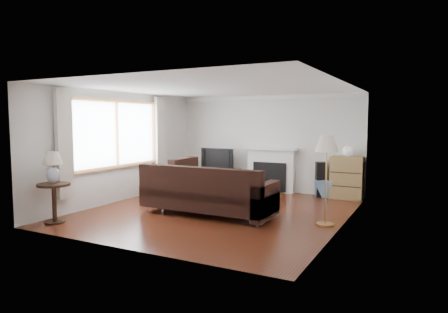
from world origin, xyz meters
The scene contains 17 objects.
room centered at (0.00, 0.00, 1.25)m, with size 5.10×5.60×2.54m.
window centered at (-2.45, -0.20, 1.55)m, with size 0.12×2.74×1.54m, color brown.
curtain_near centered at (-2.40, -1.72, 1.40)m, with size 0.10×0.35×2.10m, color beige.
curtain_far centered at (-2.40, 1.32, 1.40)m, with size 0.10×0.35×2.10m, color beige.
fireplace centered at (0.15, 2.64, 0.57)m, with size 1.40×0.26×1.15m, color white.
tv_stand centered at (-1.28, 2.47, 0.27)m, with size 1.10×0.49×0.55m, color black.
television centered at (-1.28, 2.47, 0.83)m, with size 0.96×0.13×0.56m, color black.
speaker_left centered at (-1.16, 2.55, 0.49)m, with size 0.27×0.32×0.97m, color black.
speaker_right centered at (1.49, 2.54, 0.42)m, with size 0.23×0.28×0.85m, color black.
bookshelf centered at (2.10, 2.53, 0.51)m, with size 0.74×0.35×1.01m, color olive.
globe_lamp centered at (2.10, 2.53, 1.13)m, with size 0.24×0.24×0.24m, color white.
sectional_sofa centered at (-0.01, -0.35, 0.46)m, with size 2.84×2.08×0.92m, color black.
coffee_table centered at (-0.03, 1.21, 0.22)m, with size 1.14×0.62×0.45m, color #A56B4F.
footstool centered at (-1.73, 0.12, 0.21)m, with size 0.49×0.49×0.42m, color black.
floor_lamp centered at (2.22, -0.08, 0.80)m, with size 0.41×0.41×1.60m, color #BE8C42.
side_table centered at (-2.15, -2.20, 0.36)m, with size 0.58×0.58×0.72m, color black.
table_lamp centered at (-2.15, -2.20, 1.01)m, with size 0.35×0.35×0.56m, color silver.
Camera 1 is at (3.84, -7.06, 1.84)m, focal length 32.00 mm.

